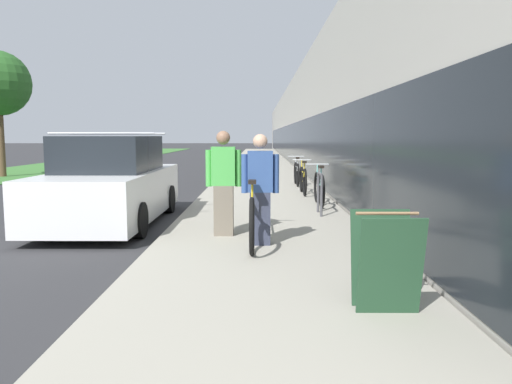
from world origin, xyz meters
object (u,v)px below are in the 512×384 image
at_px(person_bystander, 224,183).
at_px(cruiser_bike_nearest, 319,188).
at_px(bike_rack_hoop, 320,189).
at_px(parked_sedan_curbside, 111,185).
at_px(tandem_bicycle, 253,213).
at_px(cruiser_bike_farthest, 297,173).
at_px(cruiser_bike_middle, 303,180).
at_px(person_rider, 260,189).
at_px(sandwich_board_sign, 386,261).

xyz_separation_m(person_bystander, cruiser_bike_nearest, (1.93, 3.45, -0.44)).
height_order(bike_rack_hoop, parked_sedan_curbside, parked_sedan_curbside).
xyz_separation_m(tandem_bicycle, bike_rack_hoop, (1.32, 2.43, 0.10)).
height_order(cruiser_bike_nearest, cruiser_bike_farthest, cruiser_bike_nearest).
distance_m(tandem_bicycle, cruiser_bike_middle, 6.13).
bearing_deg(bike_rack_hoop, tandem_bicycle, -118.47).
relative_size(tandem_bicycle, cruiser_bike_middle, 1.62).
distance_m(person_rider, parked_sedan_curbside, 3.64).
bearing_deg(bike_rack_hoop, cruiser_bike_middle, 90.33).
bearing_deg(person_rider, person_bystander, 130.25).
distance_m(cruiser_bike_nearest, parked_sedan_curbside, 4.58).
bearing_deg(bike_rack_hoop, parked_sedan_curbside, -172.95).
bearing_deg(bike_rack_hoop, cruiser_bike_farthest, 90.13).
distance_m(cruiser_bike_farthest, parked_sedan_curbside, 7.62).
bearing_deg(person_bystander, cruiser_bike_nearest, 60.75).
bearing_deg(bike_rack_hoop, person_bystander, -130.20).
relative_size(bike_rack_hoop, cruiser_bike_farthest, 0.50).
xyz_separation_m(cruiser_bike_nearest, sandwich_board_sign, (-0.23, -6.86, 0.06)).
xyz_separation_m(tandem_bicycle, person_rider, (0.11, -0.36, 0.39)).
relative_size(person_bystander, sandwich_board_sign, 1.83).
height_order(person_rider, cruiser_bike_middle, person_rider).
height_order(person_rider, bike_rack_hoop, person_rider).
xyz_separation_m(cruiser_bike_nearest, cruiser_bike_middle, (-0.17, 2.22, -0.00)).
xyz_separation_m(person_rider, sandwich_board_sign, (1.13, -2.73, -0.35)).
distance_m(bike_rack_hoop, cruiser_bike_farthest, 5.97).
height_order(bike_rack_hoop, cruiser_bike_nearest, cruiser_bike_nearest).
xyz_separation_m(cruiser_bike_middle, parked_sedan_curbside, (-4.02, -4.06, 0.26)).
height_order(tandem_bicycle, cruiser_bike_middle, tandem_bicycle).
bearing_deg(cruiser_bike_nearest, sandwich_board_sign, -91.90).
xyz_separation_m(person_rider, cruiser_bike_nearest, (1.36, 4.13, -0.41)).
distance_m(bike_rack_hoop, sandwich_board_sign, 5.52).
distance_m(cruiser_bike_middle, sandwich_board_sign, 9.09).
xyz_separation_m(bike_rack_hoop, sandwich_board_sign, (-0.08, -5.52, -0.06)).
bearing_deg(cruiser_bike_middle, parked_sedan_curbside, -134.68).
height_order(person_rider, sandwich_board_sign, person_rider).
relative_size(tandem_bicycle, person_rider, 1.77).
xyz_separation_m(bike_rack_hoop, cruiser_bike_middle, (-0.02, 3.56, -0.13)).
bearing_deg(cruiser_bike_nearest, cruiser_bike_middle, 94.39).
bearing_deg(parked_sedan_curbside, person_rider, -38.96).
height_order(tandem_bicycle, cruiser_bike_nearest, tandem_bicycle).
relative_size(cruiser_bike_nearest, cruiser_bike_farthest, 1.00).
xyz_separation_m(person_bystander, cruiser_bike_farthest, (1.77, 8.08, -0.44)).
bearing_deg(tandem_bicycle, cruiser_bike_nearest, 68.74).
height_order(tandem_bicycle, bike_rack_hoop, tandem_bicycle).
relative_size(person_rider, bike_rack_hoop, 1.89).
height_order(person_bystander, cruiser_bike_middle, person_bystander).
height_order(bike_rack_hoop, cruiser_bike_middle, cruiser_bike_middle).
xyz_separation_m(cruiser_bike_middle, cruiser_bike_farthest, (0.01, 2.41, 0.00)).
bearing_deg(cruiser_bike_farthest, parked_sedan_curbside, -121.88).
xyz_separation_m(tandem_bicycle, cruiser_bike_nearest, (1.47, 3.77, -0.02)).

